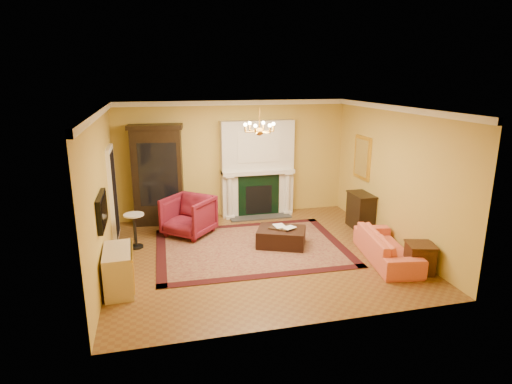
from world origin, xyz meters
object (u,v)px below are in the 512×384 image
object	(u,v)px
leather_ottoman	(281,237)
china_cabinet	(158,177)
end_table	(420,259)
commode	(119,270)
console_table	(361,211)
wingback_armchair	(189,214)
pedestal_table	(135,228)
coral_sofa	(387,242)

from	to	relation	value
leather_ottoman	china_cabinet	bearing A→B (deg)	162.48
end_table	commode	bearing A→B (deg)	173.45
console_table	leather_ottoman	distance (m)	2.32
wingback_armchair	commode	size ratio (longest dim) A/B	1.02
china_cabinet	wingback_armchair	bearing A→B (deg)	-51.85
end_table	wingback_armchair	bearing A→B (deg)	143.22
end_table	console_table	bearing A→B (deg)	88.63
commode	end_table	world-z (taller)	commode
pedestal_table	console_table	size ratio (longest dim) A/B	0.92
coral_sofa	end_table	world-z (taller)	coral_sofa
china_cabinet	leather_ottoman	world-z (taller)	china_cabinet
commode	console_table	bearing A→B (deg)	16.64
leather_ottoman	pedestal_table	bearing A→B (deg)	-168.22
pedestal_table	wingback_armchair	bearing A→B (deg)	23.36
china_cabinet	wingback_armchair	distance (m)	1.39
wingback_armchair	leather_ottoman	size ratio (longest dim) A/B	1.00
pedestal_table	end_table	distance (m)	5.80
pedestal_table	end_table	bearing A→B (deg)	-25.59
commode	coral_sofa	distance (m)	5.14
end_table	leather_ottoman	world-z (taller)	end_table
end_table	leather_ottoman	size ratio (longest dim) A/B	0.53
end_table	leather_ottoman	distance (m)	2.84
pedestal_table	coral_sofa	distance (m)	5.26
pedestal_table	console_table	xyz separation A→B (m)	(5.29, 0.01, -0.03)
coral_sofa	console_table	distance (m)	1.91
console_table	china_cabinet	bearing A→B (deg)	162.91
china_cabinet	commode	size ratio (longest dim) A/B	2.39
china_cabinet	end_table	world-z (taller)	china_cabinet
commode	leather_ottoman	distance (m)	3.53
leather_ottoman	commode	bearing A→B (deg)	-135.88
coral_sofa	wingback_armchair	bearing A→B (deg)	66.42
coral_sofa	commode	bearing A→B (deg)	99.12
china_cabinet	console_table	world-z (taller)	china_cabinet
pedestal_table	leather_ottoman	bearing A→B (deg)	-11.88
wingback_armchair	end_table	world-z (taller)	wingback_armchair
console_table	leather_ottoman	size ratio (longest dim) A/B	0.82
china_cabinet	leather_ottoman	xyz separation A→B (m)	(2.51, -2.20, -0.98)
console_table	pedestal_table	bearing A→B (deg)	-178.92
end_table	console_table	world-z (taller)	console_table
commode	leather_ottoman	xyz separation A→B (m)	(3.30, 1.23, -0.17)
china_cabinet	wingback_armchair	size ratio (longest dim) A/B	2.34
commode	coral_sofa	xyz separation A→B (m)	(5.14, 0.01, 0.01)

